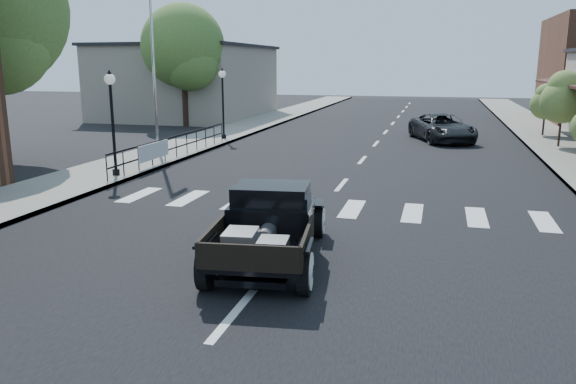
# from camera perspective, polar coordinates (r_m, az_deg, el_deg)

# --- Properties ---
(ground) EXTENTS (120.00, 120.00, 0.00)m
(ground) POSITION_cam_1_polar(r_m,az_deg,el_deg) (11.65, -0.38, -6.37)
(ground) COLOR black
(ground) RESTS_ON ground
(road) EXTENTS (14.00, 80.00, 0.02)m
(road) POSITION_cam_1_polar(r_m,az_deg,el_deg) (26.06, 8.44, 4.27)
(road) COLOR black
(road) RESTS_ON ground
(road_markings) EXTENTS (12.00, 60.00, 0.06)m
(road_markings) POSITION_cam_1_polar(r_m,az_deg,el_deg) (21.17, 6.83, 2.32)
(road_markings) COLOR silver
(road_markings) RESTS_ON ground
(sidewalk_left) EXTENTS (3.00, 80.00, 0.15)m
(sidewalk_left) POSITION_cam_1_polar(r_m,az_deg,el_deg) (28.29, -8.97, 5.06)
(sidewalk_left) COLOR gray
(sidewalk_left) RESTS_ON ground
(sidewalk_right) EXTENTS (3.00, 80.00, 0.15)m
(sidewalk_right) POSITION_cam_1_polar(r_m,az_deg,el_deg) (26.48, 27.05, 3.28)
(sidewalk_right) COLOR gray
(sidewalk_right) RESTS_ON ground
(low_building_left) EXTENTS (10.00, 12.00, 5.00)m
(low_building_left) POSITION_cam_1_polar(r_m,az_deg,el_deg) (42.59, -10.06, 10.87)
(low_building_left) COLOR gray
(low_building_left) RESTS_ON ground
(railing) EXTENTS (0.08, 10.00, 1.00)m
(railing) POSITION_cam_1_polar(r_m,az_deg,el_deg) (23.23, -11.30, 4.72)
(railing) COLOR black
(railing) RESTS_ON sidewalk_left
(banner) EXTENTS (0.04, 2.20, 0.60)m
(banner) POSITION_cam_1_polar(r_m,az_deg,el_deg) (21.46, -13.43, 3.42)
(banner) COLOR silver
(banner) RESTS_ON sidewalk_left
(lamp_post_b) EXTENTS (0.36, 0.36, 3.51)m
(lamp_post_b) POSITION_cam_1_polar(r_m,az_deg,el_deg) (19.76, -17.38, 6.66)
(lamp_post_b) COLOR black
(lamp_post_b) RESTS_ON sidewalk_left
(lamp_post_c) EXTENTS (0.36, 0.36, 3.51)m
(lamp_post_c) POSITION_cam_1_polar(r_m,az_deg,el_deg) (28.68, -6.62, 8.91)
(lamp_post_c) COLOR black
(lamp_post_c) RESTS_ON sidewalk_left
(flagpole) EXTENTS (0.12, 0.12, 10.91)m
(flagpole) POSITION_cam_1_polar(r_m,az_deg,el_deg) (25.72, -13.72, 16.46)
(flagpole) COLOR silver
(flagpole) RESTS_ON sidewalk_left
(big_tree_far) EXTENTS (5.10, 5.10, 7.49)m
(big_tree_far) POSITION_cam_1_polar(r_m,az_deg,el_deg) (36.07, -10.54, 12.50)
(big_tree_far) COLOR #4A6C2E
(big_tree_far) RESTS_ON ground
(small_tree_d) EXTENTS (1.98, 1.98, 3.30)m
(small_tree_d) POSITION_cam_1_polar(r_m,az_deg,el_deg) (28.57, 26.07, 7.48)
(small_tree_d) COLOR #5B7234
(small_tree_d) RESTS_ON sidewalk_right
(small_tree_e) EXTENTS (1.56, 1.56, 2.61)m
(small_tree_e) POSITION_cam_1_polar(r_m,az_deg,el_deg) (32.79, 24.64, 7.54)
(small_tree_e) COLOR #5B7234
(small_tree_e) RESTS_ON sidewalk_right
(hotrod_pickup) EXTENTS (2.64, 4.72, 1.56)m
(hotrod_pickup) POSITION_cam_1_polar(r_m,az_deg,el_deg) (11.04, -1.85, -3.24)
(hotrod_pickup) COLOR black
(hotrod_pickup) RESTS_ON ground
(second_car) EXTENTS (3.79, 5.39, 1.36)m
(second_car) POSITION_cam_1_polar(r_m,az_deg,el_deg) (29.60, 15.40, 6.28)
(second_car) COLOR black
(second_car) RESTS_ON ground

